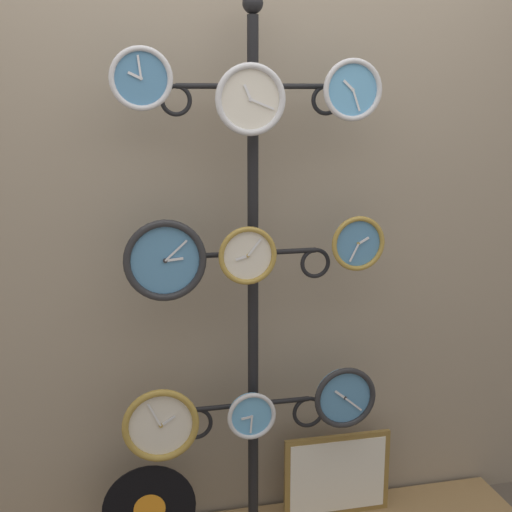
# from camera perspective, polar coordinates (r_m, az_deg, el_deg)

# --- Properties ---
(shop_wall) EXTENTS (4.40, 0.04, 2.80)m
(shop_wall) POSITION_cam_1_polar(r_m,az_deg,el_deg) (2.78, -0.98, 5.07)
(shop_wall) COLOR gray
(shop_wall) RESTS_ON ground_plane
(display_stand) EXTENTS (0.66, 0.38, 2.12)m
(display_stand) POSITION_cam_1_polar(r_m,az_deg,el_deg) (2.78, -0.23, -8.41)
(display_stand) COLOR black
(display_stand) RESTS_ON ground_plane
(clock_top_left) EXTENTS (0.21, 0.04, 0.21)m
(clock_top_left) POSITION_cam_1_polar(r_m,az_deg,el_deg) (2.45, -9.20, 13.84)
(clock_top_left) COLOR #4C84B2
(clock_top_center) EXTENTS (0.25, 0.04, 0.25)m
(clock_top_center) POSITION_cam_1_polar(r_m,az_deg,el_deg) (2.49, -0.46, 12.42)
(clock_top_center) COLOR silver
(clock_top_right) EXTENTS (0.22, 0.04, 0.22)m
(clock_top_right) POSITION_cam_1_polar(r_m,az_deg,el_deg) (2.60, 7.70, 13.03)
(clock_top_right) COLOR #60A8DB
(clock_middle_left) EXTENTS (0.29, 0.04, 0.29)m
(clock_middle_left) POSITION_cam_1_polar(r_m,az_deg,el_deg) (2.52, -7.29, -0.35)
(clock_middle_left) COLOR #4C84B2
(clock_middle_center) EXTENTS (0.21, 0.04, 0.21)m
(clock_middle_center) POSITION_cam_1_polar(r_m,az_deg,el_deg) (2.55, -0.69, 0.05)
(clock_middle_center) COLOR silver
(clock_middle_right) EXTENTS (0.21, 0.04, 0.21)m
(clock_middle_right) POSITION_cam_1_polar(r_m,az_deg,el_deg) (2.70, 8.13, 1.01)
(clock_middle_right) COLOR #4C84B2
(clock_bottom_left) EXTENTS (0.29, 0.04, 0.29)m
(clock_bottom_left) POSITION_cam_1_polar(r_m,az_deg,el_deg) (2.72, -7.64, -13.25)
(clock_bottom_left) COLOR silver
(clock_bottom_center) EXTENTS (0.19, 0.04, 0.19)m
(clock_bottom_center) POSITION_cam_1_polar(r_m,az_deg,el_deg) (2.78, -0.38, -12.64)
(clock_bottom_center) COLOR #60A8DB
(clock_bottom_right) EXTENTS (0.25, 0.04, 0.25)m
(clock_bottom_right) POSITION_cam_1_polar(r_m,az_deg,el_deg) (2.83, 7.11, -11.16)
(clock_bottom_right) COLOR #4C84B2
(vinyl_record) EXTENTS (0.36, 0.01, 0.36)m
(vinyl_record) POSITION_cam_1_polar(r_m,az_deg,el_deg) (2.90, -8.52, -19.36)
(vinyl_record) COLOR black
(vinyl_record) RESTS_ON low_shelf
(picture_frame) EXTENTS (0.45, 0.02, 0.36)m
(picture_frame) POSITION_cam_1_polar(r_m,az_deg,el_deg) (3.10, 6.51, -17.03)
(picture_frame) COLOR olive
(picture_frame) RESTS_ON low_shelf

